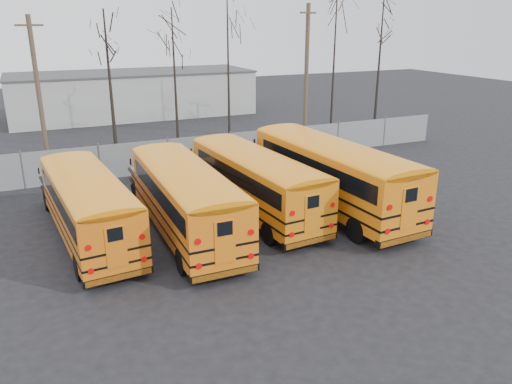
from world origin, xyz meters
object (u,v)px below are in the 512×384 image
bus_b (184,194)px  bus_d (329,169)px  utility_pole_left (39,92)px  utility_pole_right (306,73)px  bus_a (87,201)px  bus_c (253,177)px

bus_b → bus_d: (7.15, 0.11, 0.17)m
bus_b → utility_pole_left: 14.63m
utility_pole_right → bus_a: bearing=-167.6°
bus_c → bus_d: bearing=-18.6°
bus_c → bus_d: size_ratio=0.90×
bus_b → bus_c: size_ratio=1.00×
bus_d → bus_a: bearing=172.2°
utility_pole_left → bus_b: bearing=-88.9°
bus_c → utility_pole_left: (-8.39, 12.53, 2.85)m
bus_c → utility_pole_right: size_ratio=1.11×
bus_b → bus_c: (3.62, 1.01, -0.03)m
bus_c → utility_pole_left: 15.35m
bus_d → bus_c: bearing=162.6°
bus_a → utility_pole_right: size_ratio=1.07×
bus_b → utility_pole_right: size_ratio=1.12×
utility_pole_right → bus_b: bearing=-158.4°
bus_a → bus_d: 10.96m
utility_pole_left → utility_pole_right: (18.12, -0.31, 0.43)m
bus_b → utility_pole_right: 19.07m
bus_c → utility_pole_right: 15.96m
bus_a → bus_d: (10.92, -0.90, 0.28)m
bus_a → bus_b: bus_b is taller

